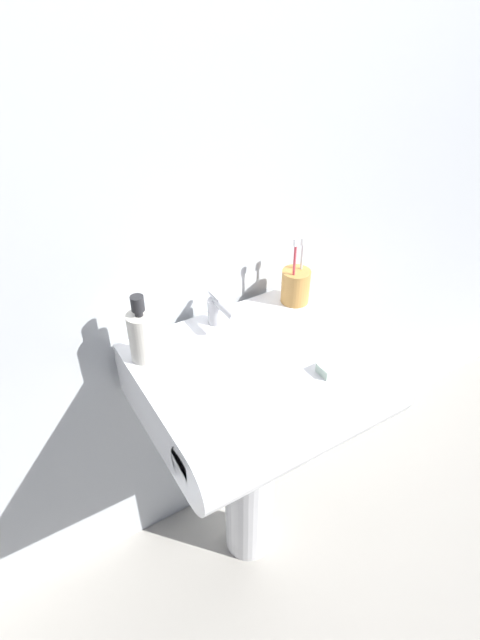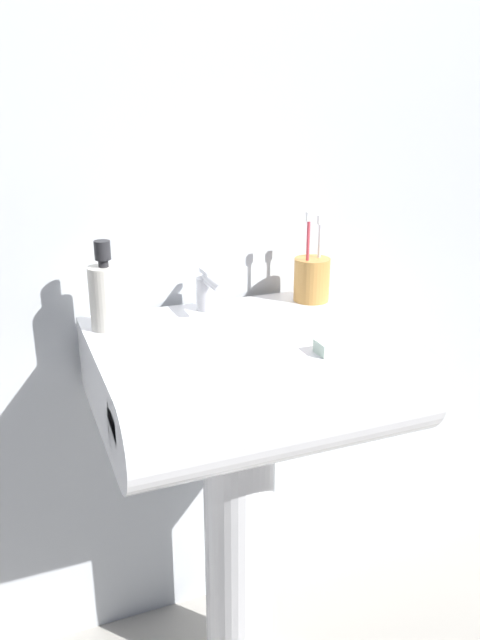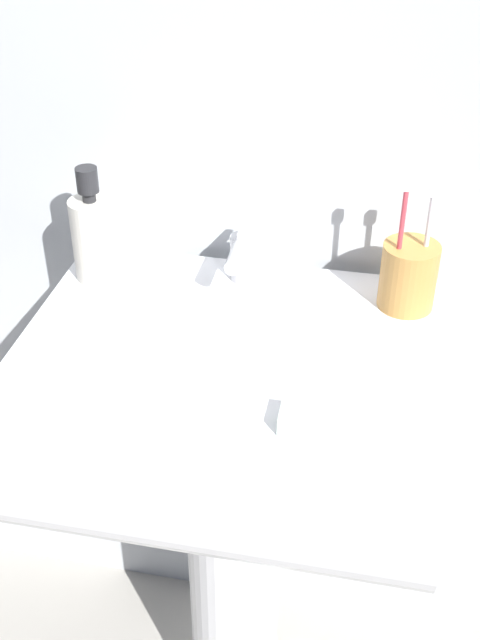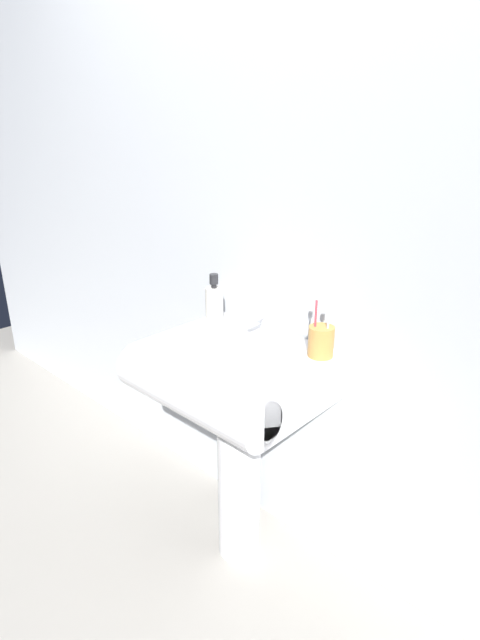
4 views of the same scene
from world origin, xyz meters
name	(u,v)px [view 1 (image 1 of 4)]	position (x,y,z in m)	size (l,w,h in m)	color
ground_plane	(248,540)	(0.00, 0.00, 0.00)	(6.00, 6.00, 0.00)	#ADA89E
wall_back	(199,192)	(0.00, 0.26, 1.20)	(5.00, 0.05, 2.40)	silver
sink_pedestal	(249,478)	(0.00, 0.00, 0.35)	(0.16, 0.16, 0.71)	white
sink_basin	(263,388)	(0.00, -0.06, 0.79)	(0.58, 0.50, 0.16)	white
faucet	(218,310)	(-0.01, 0.15, 0.91)	(0.04, 0.12, 0.09)	silver
toothbrush_cup	(296,286)	(0.23, 0.13, 0.92)	(0.08, 0.08, 0.21)	#D19347
soap_bottle	(142,335)	(-0.24, 0.12, 0.94)	(0.07, 0.07, 0.18)	silver
bar_soap	(334,366)	(0.13, -0.16, 0.88)	(0.08, 0.04, 0.02)	silver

